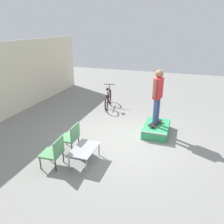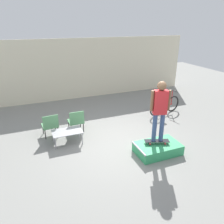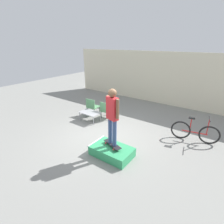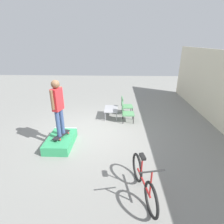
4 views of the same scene
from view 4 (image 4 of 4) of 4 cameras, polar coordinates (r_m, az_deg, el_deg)
ground_plane at (r=6.91m, az=-7.62°, el=-6.67°), size 24.00×24.00×0.00m
skate_ramp_box at (r=6.27m, az=-16.39°, el=-9.09°), size 1.36×0.83×0.33m
skateboard_on_ramp at (r=6.14m, az=-16.15°, el=-7.15°), size 0.76×0.44×0.07m
person_skater at (r=5.70m, az=-17.32°, el=2.63°), size 0.55×0.30×1.84m
coffee_table at (r=8.04m, az=-0.28°, el=0.82°), size 0.96×0.60×0.43m
patio_chair_left at (r=8.44m, az=4.37°, el=2.35°), size 0.56×0.56×0.84m
patio_chair_right at (r=7.59m, az=4.61°, el=0.02°), size 0.53×0.53×0.84m
bicycle at (r=4.30m, az=10.24°, el=-21.28°), size 1.67×0.52×1.00m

